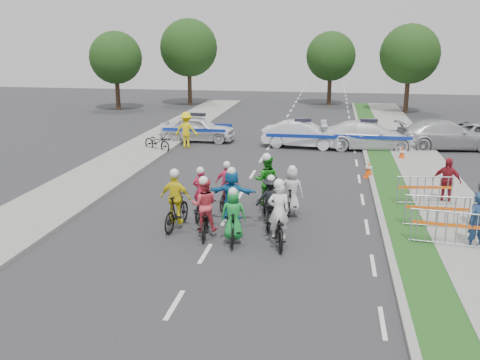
% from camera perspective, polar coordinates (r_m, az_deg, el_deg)
% --- Properties ---
extents(ground, '(90.00, 90.00, 0.00)m').
position_cam_1_polar(ground, '(15.17, -3.73, -7.85)').
color(ground, '#28282B').
rests_on(ground, ground).
extents(curb_right, '(0.20, 60.00, 0.12)m').
position_cam_1_polar(curb_right, '(19.54, 14.54, -2.79)').
color(curb_right, gray).
rests_on(curb_right, ground).
extents(grass_strip, '(1.20, 60.00, 0.11)m').
position_cam_1_polar(grass_strip, '(19.62, 16.58, -2.89)').
color(grass_strip, '#204516').
rests_on(grass_strip, ground).
extents(sidewalk_right, '(2.40, 60.00, 0.13)m').
position_cam_1_polar(sidewalk_right, '(19.92, 21.73, -3.05)').
color(sidewalk_right, gray).
rests_on(sidewalk_right, ground).
extents(sidewalk_left, '(3.00, 60.00, 0.13)m').
position_cam_1_polar(sidewalk_left, '(21.81, -17.42, -1.12)').
color(sidewalk_left, gray).
rests_on(sidewalk_left, ground).
extents(rider_0, '(1.05, 2.07, 2.01)m').
position_cam_1_polar(rider_0, '(15.59, 4.12, -4.60)').
color(rider_0, black).
rests_on(rider_0, ground).
extents(rider_1, '(0.77, 1.69, 1.74)m').
position_cam_1_polar(rider_1, '(15.62, -0.69, -4.45)').
color(rider_1, black).
rests_on(rider_1, ground).
extents(rider_2, '(0.93, 1.94, 1.90)m').
position_cam_1_polar(rider_2, '(16.27, -3.79, -3.58)').
color(rider_2, black).
rests_on(rider_2, ground).
extents(rider_3, '(1.03, 1.92, 1.97)m').
position_cam_1_polar(rider_3, '(16.91, -6.82, -2.74)').
color(rider_3, black).
rests_on(rider_3, ground).
extents(rider_4, '(0.97, 1.70, 1.73)m').
position_cam_1_polar(rider_4, '(17.04, 3.31, -2.79)').
color(rider_4, black).
rests_on(rider_4, ground).
extents(rider_5, '(1.52, 1.82, 1.91)m').
position_cam_1_polar(rider_5, '(17.23, -0.86, -2.12)').
color(rider_5, black).
rests_on(rider_5, ground).
extents(rider_6, '(0.61, 1.72, 1.76)m').
position_cam_1_polar(rider_6, '(17.97, -4.13, -2.16)').
color(rider_6, black).
rests_on(rider_6, ground).
extents(rider_7, '(0.81, 1.76, 1.80)m').
position_cam_1_polar(rider_7, '(17.99, 5.54, -1.77)').
color(rider_7, black).
rests_on(rider_7, ground).
extents(rider_8, '(0.87, 2.01, 2.03)m').
position_cam_1_polar(rider_8, '(18.71, 2.84, -0.90)').
color(rider_8, black).
rests_on(rider_8, ground).
extents(rider_9, '(0.90, 1.68, 1.72)m').
position_cam_1_polar(rider_9, '(18.83, -1.36, -1.05)').
color(rider_9, black).
rests_on(rider_9, ground).
extents(police_car_0, '(4.29, 1.77, 1.46)m').
position_cam_1_polar(police_car_0, '(31.04, -4.51, 5.49)').
color(police_car_0, white).
rests_on(police_car_0, ground).
extents(police_car_1, '(4.42, 1.91, 1.42)m').
position_cam_1_polar(police_car_1, '(29.41, 6.68, 4.86)').
color(police_car_1, white).
rests_on(police_car_1, ground).
extents(police_car_2, '(5.17, 2.29, 1.48)m').
position_cam_1_polar(police_car_2, '(29.54, 13.51, 4.64)').
color(police_car_2, white).
rests_on(police_car_2, ground).
extents(civilian_sedan, '(5.54, 2.95, 1.53)m').
position_cam_1_polar(civilian_sedan, '(30.77, 21.14, 4.50)').
color(civilian_sedan, '#B5B6BB').
rests_on(civilian_sedan, ground).
extents(spectator_0, '(0.70, 0.56, 1.69)m').
position_cam_1_polar(spectator_0, '(16.54, 24.12, -4.09)').
color(spectator_0, navy).
rests_on(spectator_0, ground).
extents(spectator_2, '(1.10, 0.79, 1.73)m').
position_cam_1_polar(spectator_2, '(20.54, 21.17, -0.13)').
color(spectator_2, maroon).
rests_on(spectator_2, ground).
extents(marshal_hiviz, '(1.27, 0.76, 1.93)m').
position_cam_1_polar(marshal_hiviz, '(29.28, -5.73, 5.35)').
color(marshal_hiviz, yellow).
rests_on(marshal_hiviz, ground).
extents(barrier_0, '(2.05, 0.76, 1.12)m').
position_cam_1_polar(barrier_0, '(16.40, 21.14, -4.98)').
color(barrier_0, '#A5A8AD').
rests_on(barrier_0, ground).
extents(barrier_1, '(2.00, 0.50, 1.12)m').
position_cam_1_polar(barrier_1, '(17.82, 20.24, -3.32)').
color(barrier_1, '#A5A8AD').
rests_on(barrier_1, ground).
extents(barrier_2, '(2.05, 0.77, 1.12)m').
position_cam_1_polar(barrier_2, '(20.09, 19.08, -1.17)').
color(barrier_2, '#A5A8AD').
rests_on(barrier_2, ground).
extents(cone_0, '(0.40, 0.40, 0.70)m').
position_cam_1_polar(cone_0, '(23.62, 13.56, 1.07)').
color(cone_0, '#F24C0C').
rests_on(cone_0, ground).
extents(cone_1, '(0.40, 0.40, 0.70)m').
position_cam_1_polar(cone_1, '(27.29, 16.89, 2.71)').
color(cone_1, '#F24C0C').
rests_on(cone_1, ground).
extents(parked_bike, '(1.97, 1.53, 1.00)m').
position_cam_1_polar(parked_bike, '(28.57, -8.83, 4.05)').
color(parked_bike, black).
rests_on(parked_bike, ground).
extents(tree_0, '(4.20, 4.20, 6.30)m').
position_cam_1_polar(tree_0, '(45.07, -13.13, 12.58)').
color(tree_0, '#382619').
rests_on(tree_0, ground).
extents(tree_1, '(4.55, 4.55, 6.82)m').
position_cam_1_polar(tree_1, '(43.95, 17.67, 12.68)').
color(tree_1, '#382619').
rests_on(tree_1, ground).
extents(tree_3, '(4.90, 4.90, 7.35)m').
position_cam_1_polar(tree_3, '(47.21, -5.48, 13.85)').
color(tree_3, '#382619').
rests_on(tree_3, ground).
extents(tree_4, '(4.20, 4.20, 6.30)m').
position_cam_1_polar(tree_4, '(47.59, 9.66, 12.88)').
color(tree_4, '#382619').
rests_on(tree_4, ground).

